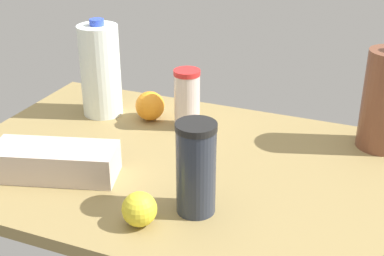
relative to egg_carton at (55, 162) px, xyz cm
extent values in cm
cube|color=olive|center=(27.76, 16.93, -5.24)|extent=(120.00, 76.00, 3.00)
cube|color=beige|center=(0.00, 0.00, 0.00)|extent=(30.93, 18.89, 7.49)
cylinder|color=#29303E|center=(35.94, -0.91, 5.73)|extent=(8.28, 8.28, 18.94)
cylinder|color=black|center=(35.94, -0.91, 15.90)|extent=(8.53, 8.53, 1.40)
cylinder|color=white|center=(-8.68, 36.09, 9.55)|extent=(11.60, 11.60, 26.60)
cylinder|color=blue|center=(-8.68, 36.09, 23.75)|extent=(4.06, 4.06, 1.80)
cylinder|color=beige|center=(18.16, 36.80, 3.97)|extent=(7.13, 7.13, 15.43)
cylinder|color=red|center=(18.16, 36.80, 12.39)|extent=(7.34, 7.34, 1.40)
sphere|color=yellow|center=(27.26, -9.91, -0.12)|extent=(7.24, 7.24, 7.24)
sphere|color=orange|center=(6.32, 37.28, 0.48)|extent=(8.45, 8.45, 8.45)
camera|label=1|loc=(71.19, -89.32, 61.09)|focal=50.00mm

